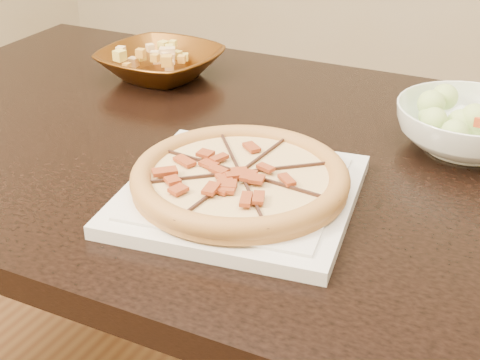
{
  "coord_description": "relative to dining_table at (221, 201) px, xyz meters",
  "views": [
    {
      "loc": [
        0.36,
        -0.63,
        1.19
      ],
      "look_at": [
        0.01,
        0.03,
        0.78
      ],
      "focal_mm": 50.0,
      "sensor_mm": 36.0,
      "label": 1
    }
  ],
  "objects": [
    {
      "name": "mixed_dish",
      "position": [
        -0.23,
        0.18,
        0.18
      ],
      "size": [
        0.1,
        0.11,
        0.03
      ],
      "color": "#E2B77B",
      "rests_on": "bronze_bowl"
    },
    {
      "name": "salad",
      "position": [
        0.34,
        0.14,
        0.2
      ],
      "size": [
        0.11,
        0.1,
        0.04
      ],
      "color": "#C4D872",
      "rests_on": "salad_bowl"
    },
    {
      "name": "salad_bowl",
      "position": [
        0.34,
        0.14,
        0.15
      ],
      "size": [
        0.28,
        0.28,
        0.07
      ],
      "primitive_type": "imported",
      "rotation": [
        0.0,
        0.0,
        0.38
      ],
      "color": "white",
      "rests_on": "dining_table"
    },
    {
      "name": "dining_table",
      "position": [
        0.0,
        0.0,
        0.0
      ],
      "size": [
        1.3,
        0.87,
        0.75
      ],
      "color": "black",
      "rests_on": "floor"
    },
    {
      "name": "pizza",
      "position": [
        0.12,
        -0.15,
        0.15
      ],
      "size": [
        0.28,
        0.28,
        0.03
      ],
      "color": "#C7843B",
      "rests_on": "plate"
    },
    {
      "name": "bronze_bowl",
      "position": [
        -0.23,
        0.18,
        0.14
      ],
      "size": [
        0.23,
        0.23,
        0.05
      ],
      "primitive_type": "imported",
      "rotation": [
        0.0,
        0.0,
        -0.05
      ],
      "color": "brown",
      "rests_on": "dining_table"
    },
    {
      "name": "plate",
      "position": [
        0.12,
        -0.15,
        0.12
      ],
      "size": [
        0.33,
        0.33,
        0.02
      ],
      "color": "silver",
      "rests_on": "dining_table"
    }
  ]
}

